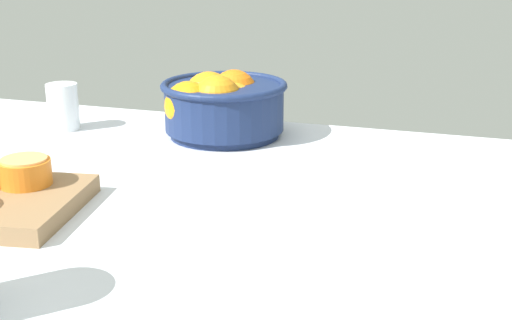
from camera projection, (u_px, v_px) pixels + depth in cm
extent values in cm
cube|color=silver|center=(221.00, 255.00, 77.37)|extent=(138.76, 106.02, 3.00)
cylinder|color=navy|center=(225.00, 132.00, 117.92)|extent=(18.49, 18.49, 1.20)
cylinder|color=navy|center=(224.00, 107.00, 116.57)|extent=(20.10, 20.10, 7.53)
torus|color=navy|center=(224.00, 85.00, 115.40)|extent=(21.30, 21.30, 1.20)
sphere|color=orange|center=(234.00, 106.00, 116.15)|extent=(7.98, 7.98, 7.98)
sphere|color=orange|center=(234.00, 93.00, 118.70)|extent=(8.06, 8.06, 8.06)
sphere|color=orange|center=(209.00, 97.00, 120.42)|extent=(8.78, 8.78, 8.78)
sphere|color=orange|center=(189.00, 106.00, 113.43)|extent=(8.14, 8.14, 8.14)
sphere|color=orange|center=(217.00, 100.00, 113.23)|extent=(8.05, 8.05, 8.05)
cylinder|color=white|center=(63.00, 107.00, 120.70)|extent=(5.42, 5.42, 8.16)
cylinder|color=#FBA73A|center=(64.00, 120.00, 121.44)|extent=(4.77, 4.77, 3.40)
cylinder|color=orange|center=(25.00, 172.00, 87.54)|extent=(6.58, 6.58, 3.24)
cylinder|color=#FEAE60|center=(24.00, 159.00, 87.00)|extent=(5.79, 5.79, 0.30)
cylinder|color=silver|center=(502.00, 237.00, 77.46)|extent=(11.37, 2.01, 0.70)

